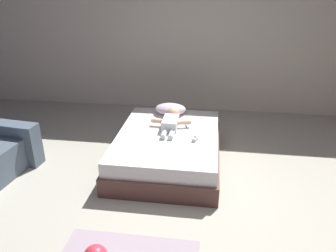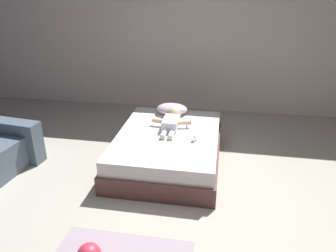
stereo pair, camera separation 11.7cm
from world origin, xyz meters
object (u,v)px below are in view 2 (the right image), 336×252
(bed, at_px, (168,148))
(baby_bottle, at_px, (195,139))
(baby, at_px, (172,121))
(pillow, at_px, (172,109))
(toothbrush, at_px, (187,125))

(bed, xyz_separation_m, baby_bottle, (0.34, -0.14, 0.23))
(baby, relative_size, baby_bottle, 6.11)
(baby_bottle, bearing_deg, bed, 157.02)
(bed, distance_m, baby_bottle, 0.43)
(pillow, bearing_deg, bed, -85.17)
(toothbrush, distance_m, baby_bottle, 0.44)
(toothbrush, bearing_deg, baby, -167.99)
(pillow, relative_size, baby_bottle, 3.87)
(pillow, height_order, toothbrush, pillow)
(toothbrush, bearing_deg, bed, -125.83)
(bed, distance_m, toothbrush, 0.39)
(bed, height_order, toothbrush, toothbrush)
(pillow, xyz_separation_m, baby, (0.06, -0.41, -0.00))
(baby, relative_size, toothbrush, 4.57)
(bed, relative_size, baby_bottle, 15.51)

